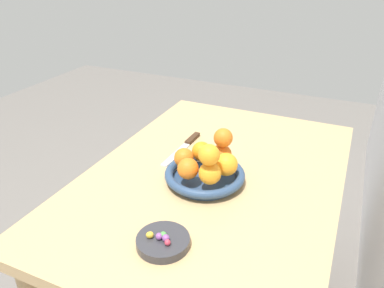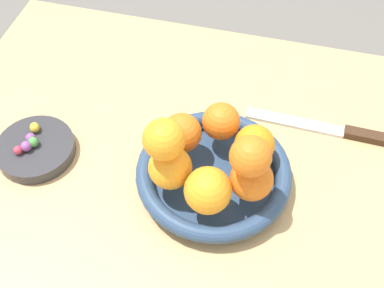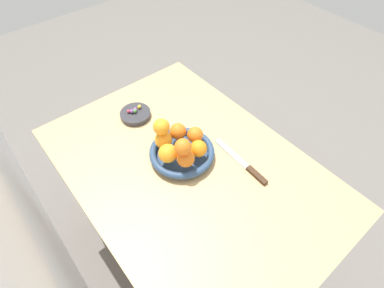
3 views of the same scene
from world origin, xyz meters
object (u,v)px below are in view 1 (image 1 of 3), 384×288
Objects in this scene: candy_ball_1 at (150,235)px; candy_ball_4 at (166,238)px; orange_2 at (226,164)px; candy_ball_5 at (158,236)px; orange_1 at (210,173)px; orange_6 at (224,137)px; candy_dish at (163,242)px; candy_ball_0 at (149,235)px; orange_7 at (209,155)px; orange_4 at (201,152)px; orange_0 at (188,169)px; orange_5 at (184,158)px; candy_ball_2 at (168,242)px; orange_3 at (221,154)px; candy_ball_3 at (163,235)px; dining_table at (213,197)px; fruit_bowl at (205,176)px; knife at (185,146)px.

candy_ball_4 reaches higher than candy_ball_1.
orange_2 reaches higher than candy_ball_5.
orange_1 is 1.12× the size of orange_6.
candy_ball_0 is at bearing -69.16° from candy_dish.
orange_4 is at bearing -148.19° from orange_7.
orange_4 is at bearing -114.97° from orange_2.
orange_0 is 1.04× the size of orange_5.
candy_ball_5 reaches higher than candy_ball_2.
orange_1 is at bearing 168.57° from candy_ball_1.
orange_6 is at bearing -179.72° from candy_ball_2.
candy_ball_4 is 0.02m from candy_ball_5.
candy_ball_4 is at bearing -2.66° from orange_1.
orange_4 is 0.36m from candy_ball_0.
orange_7 is at bearing 3.60° from orange_3.
orange_7 reaches higher than orange_0.
candy_ball_3 is at bearing -123.17° from candy_ball_4.
dining_table is at bearing 127.17° from orange_5.
candy_dish is 2.13× the size of orange_5.
candy_ball_5 is (-0.00, 0.02, 0.00)m from candy_ball_0.
fruit_bowl reaches higher than candy_ball_5.
orange_4 is (-0.11, -0.07, -0.00)m from orange_1.
candy_ball_1 is (0.31, -0.08, -0.04)m from orange_2.
dining_table is at bearing -166.98° from orange_7.
orange_6 is at bearing 175.60° from candy_ball_5.
candy_ball_0 is at bearing -3.79° from dining_table.
fruit_bowl is at bearing -176.78° from candy_ball_3.
fruit_bowl is 0.32m from candy_ball_2.
orange_0 is 1.01× the size of orange_4.
orange_1 is 0.31m from knife.
candy_ball_2 is (0.02, 0.02, 0.02)m from candy_dish.
orange_6 is 0.39m from candy_ball_2.
knife is at bearing -123.60° from orange_3.
orange_3 is at bearing 56.40° from knife.
orange_2 is 0.32m from candy_ball_2.
orange_4 is (0.00, -0.04, 0.16)m from dining_table.
orange_4 is at bearing 148.57° from orange_5.
dining_table is 17.00× the size of orange_1.
orange_7 is (0.12, 0.03, 0.22)m from dining_table.
knife is at bearing -164.06° from candy_ball_1.
candy_ball_1 is (0.01, -0.03, 0.02)m from candy_dish.
orange_2 is at bearing 170.86° from candy_dish.
candy_dish reaches higher than knife.
fruit_bowl reaches higher than candy_ball_2.
candy_ball_2 is (0.37, 0.00, -0.10)m from orange_6.
orange_0 is 1.08× the size of orange_6.
orange_5 is (0.00, -0.07, 0.05)m from fruit_bowl.
knife is (-0.24, -0.12, -0.07)m from orange_0.
orange_3 is 3.99× the size of candy_ball_1.
candy_ball_4 is (0.30, 0.09, -0.04)m from orange_5.
candy_ball_1 is 0.05m from candy_ball_2.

